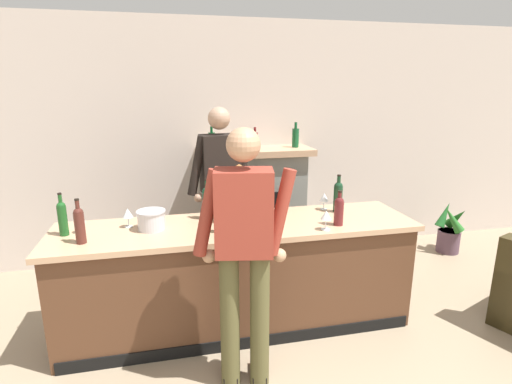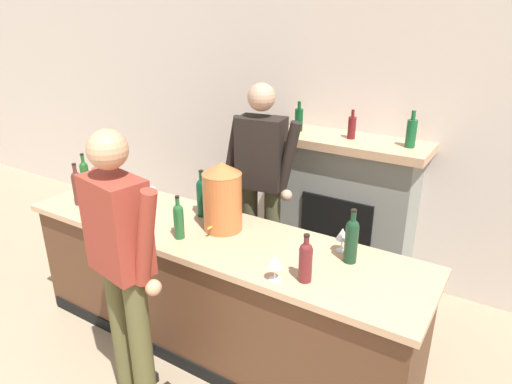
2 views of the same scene
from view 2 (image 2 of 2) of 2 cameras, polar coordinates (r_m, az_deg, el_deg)
wall_back_panel at (r=4.23m, az=8.89°, el=8.63°), size 12.00×0.07×2.75m
bar_counter at (r=3.34m, az=-5.25°, el=-12.12°), size 2.93×0.75×0.92m
fireplace_stone at (r=4.10m, az=11.15°, el=-2.26°), size 1.30×0.52×1.62m
person_customer at (r=2.68m, az=-16.27°, el=-9.07°), size 0.65×0.36×1.78m
person_bartender at (r=3.61m, az=0.61°, el=0.70°), size 0.65×0.35×1.83m
copper_dispenser at (r=3.05m, az=-4.23°, el=-0.54°), size 0.27×0.30×0.48m
ice_bucket_steel at (r=3.52m, az=-14.10°, el=-0.95°), size 0.22×0.22×0.15m
wine_bottle_riesling_slim at (r=2.53m, az=6.21°, el=-8.46°), size 0.08×0.08×0.29m
wine_bottle_chardonnay_pale at (r=3.30m, az=-6.75°, el=-0.45°), size 0.08×0.08×0.35m
wine_bottle_merlot_tall at (r=2.74m, az=11.85°, el=-5.74°), size 0.08×0.08×0.34m
wine_bottle_rose_blush at (r=3.96m, az=-20.60°, el=1.96°), size 0.07×0.07×0.33m
wine_bottle_burgundy_dark at (r=3.73m, az=-21.44°, el=0.66°), size 0.07×0.07×0.33m
wine_bottle_cabernet_heavy at (r=3.01m, az=-9.65°, el=-3.41°), size 0.07×0.07×0.30m
wine_glass_near_bucket at (r=3.90m, az=-19.19°, el=1.42°), size 0.08×0.08×0.17m
wine_glass_front_left at (r=2.53m, az=2.40°, el=-8.75°), size 0.08×0.08×0.16m
wine_glass_mid_counter at (r=2.87m, az=10.75°, el=-5.26°), size 0.08×0.08×0.16m
wine_glass_back_row at (r=3.68m, az=-15.14°, el=0.62°), size 0.08×0.08×0.16m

